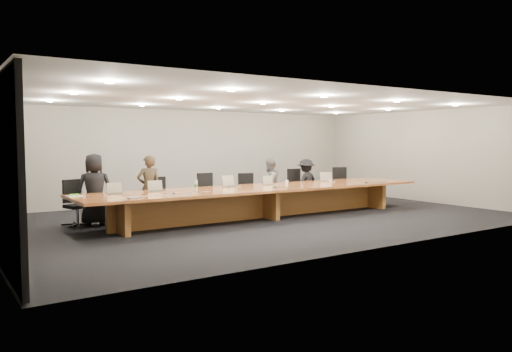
{
  "coord_description": "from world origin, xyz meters",
  "views": [
    {
      "loc": [
        -6.84,
        -9.96,
        1.86
      ],
      "look_at": [
        0.0,
        0.3,
        1.0
      ],
      "focal_mm": 35.0,
      "sensor_mm": 36.0,
      "label": 1
    }
  ],
  "objects_px": {
    "person_a": "(95,189)",
    "av_box": "(133,198)",
    "mic_center": "(275,187)",
    "chair_far_left": "(77,202)",
    "laptop_a": "(116,188)",
    "paper_cup_far": "(330,181)",
    "chair_left": "(162,197)",
    "person_d": "(306,182)",
    "chair_mid_right": "(248,191)",
    "mic_right": "(366,182)",
    "amber_mug": "(196,188)",
    "conference_table": "(263,196)",
    "chair_far_right": "(342,185)",
    "laptop_c": "(232,181)",
    "laptop_e": "(328,177)",
    "water_bottle": "(196,186)",
    "person_b": "(149,188)",
    "laptop_d": "(271,180)",
    "paper_cup_near": "(287,182)",
    "chair_right": "(298,187)",
    "person_c": "(270,184)",
    "mic_left": "(174,193)",
    "laptop_b": "(157,186)",
    "chair_mid_left": "(209,193)"
  },
  "relations": [
    {
      "from": "person_a",
      "to": "av_box",
      "type": "bearing_deg",
      "value": 114.14
    },
    {
      "from": "person_a",
      "to": "mic_center",
      "type": "distance_m",
      "value": 4.11
    },
    {
      "from": "chair_far_left",
      "to": "laptop_a",
      "type": "xyz_separation_m",
      "value": [
        0.57,
        -0.93,
        0.35
      ]
    },
    {
      "from": "chair_far_left",
      "to": "paper_cup_far",
      "type": "bearing_deg",
      "value": -25.75
    },
    {
      "from": "chair_left",
      "to": "person_d",
      "type": "distance_m",
      "value": 4.38
    },
    {
      "from": "chair_mid_right",
      "to": "mic_right",
      "type": "xyz_separation_m",
      "value": [
        2.56,
        -1.86,
        0.25
      ]
    },
    {
      "from": "chair_far_left",
      "to": "amber_mug",
      "type": "relative_size",
      "value": 9.63
    },
    {
      "from": "conference_table",
      "to": "chair_far_left",
      "type": "relative_size",
      "value": 8.66
    },
    {
      "from": "chair_far_right",
      "to": "laptop_c",
      "type": "bearing_deg",
      "value": -151.24
    },
    {
      "from": "person_d",
      "to": "paper_cup_far",
      "type": "bearing_deg",
      "value": 80.09
    },
    {
      "from": "laptop_e",
      "to": "chair_far_left",
      "type": "bearing_deg",
      "value": -169.73
    },
    {
      "from": "water_bottle",
      "to": "person_b",
      "type": "bearing_deg",
      "value": 119.27
    },
    {
      "from": "laptop_a",
      "to": "chair_far_left",
      "type": "bearing_deg",
      "value": 122.3
    },
    {
      "from": "laptop_d",
      "to": "mic_right",
      "type": "bearing_deg",
      "value": -26.08
    },
    {
      "from": "laptop_a",
      "to": "person_b",
      "type": "bearing_deg",
      "value": 38.49
    },
    {
      "from": "conference_table",
      "to": "laptop_e",
      "type": "xyz_separation_m",
      "value": [
        2.36,
        0.28,
        0.37
      ]
    },
    {
      "from": "paper_cup_near",
      "to": "chair_far_right",
      "type": "bearing_deg",
      "value": 16.24
    },
    {
      "from": "conference_table",
      "to": "chair_left",
      "type": "xyz_separation_m",
      "value": [
        -2.07,
        1.3,
        -0.01
      ]
    },
    {
      "from": "conference_table",
      "to": "chair_right",
      "type": "height_order",
      "value": "chair_right"
    },
    {
      "from": "chair_right",
      "to": "person_c",
      "type": "bearing_deg",
      "value": -171.62
    },
    {
      "from": "chair_left",
      "to": "paper_cup_near",
      "type": "height_order",
      "value": "chair_left"
    },
    {
      "from": "water_bottle",
      "to": "mic_right",
      "type": "distance_m",
      "value": 4.8
    },
    {
      "from": "conference_table",
      "to": "chair_far_right",
      "type": "height_order",
      "value": "chair_far_right"
    },
    {
      "from": "person_c",
      "to": "av_box",
      "type": "height_order",
      "value": "person_c"
    },
    {
      "from": "conference_table",
      "to": "chair_left",
      "type": "bearing_deg",
      "value": 147.74
    },
    {
      "from": "paper_cup_far",
      "to": "laptop_a",
      "type": "bearing_deg",
      "value": 177.87
    },
    {
      "from": "laptop_a",
      "to": "laptop_d",
      "type": "distance_m",
      "value": 3.96
    },
    {
      "from": "person_c",
      "to": "person_b",
      "type": "bearing_deg",
      "value": -21.55
    },
    {
      "from": "laptop_d",
      "to": "mic_right",
      "type": "distance_m",
      "value": 2.65
    },
    {
      "from": "water_bottle",
      "to": "av_box",
      "type": "xyz_separation_m",
      "value": [
        -1.69,
        -0.67,
        -0.11
      ]
    },
    {
      "from": "chair_mid_right",
      "to": "mic_left",
      "type": "relative_size",
      "value": 9.01
    },
    {
      "from": "amber_mug",
      "to": "chair_mid_right",
      "type": "bearing_deg",
      "value": 29.98
    },
    {
      "from": "chair_far_left",
      "to": "laptop_c",
      "type": "relative_size",
      "value": 2.82
    },
    {
      "from": "chair_mid_right",
      "to": "mic_right",
      "type": "height_order",
      "value": "chair_mid_right"
    },
    {
      "from": "paper_cup_near",
      "to": "mic_center",
      "type": "distance_m",
      "value": 1.15
    },
    {
      "from": "laptop_e",
      "to": "amber_mug",
      "type": "bearing_deg",
      "value": -157.44
    },
    {
      "from": "chair_right",
      "to": "person_b",
      "type": "height_order",
      "value": "person_b"
    },
    {
      "from": "chair_far_left",
      "to": "person_d",
      "type": "relative_size",
      "value": 0.77
    },
    {
      "from": "person_c",
      "to": "laptop_e",
      "type": "xyz_separation_m",
      "value": [
        1.33,
        -0.88,
        0.19
      ]
    },
    {
      "from": "chair_far_left",
      "to": "person_d",
      "type": "distance_m",
      "value": 6.38
    },
    {
      "from": "laptop_b",
      "to": "chair_far_left",
      "type": "bearing_deg",
      "value": 152.31
    },
    {
      "from": "chair_far_right",
      "to": "water_bottle",
      "type": "bearing_deg",
      "value": -148.97
    },
    {
      "from": "laptop_b",
      "to": "laptop_d",
      "type": "distance_m",
      "value": 3.05
    },
    {
      "from": "person_c",
      "to": "chair_left",
      "type": "bearing_deg",
      "value": -24.23
    },
    {
      "from": "laptop_a",
      "to": "laptop_c",
      "type": "bearing_deg",
      "value": 2.35
    },
    {
      "from": "laptop_e",
      "to": "mic_left",
      "type": "height_order",
      "value": "laptop_e"
    },
    {
      "from": "mic_left",
      "to": "paper_cup_near",
      "type": "bearing_deg",
      "value": 10.67
    },
    {
      "from": "av_box",
      "to": "person_d",
      "type": "bearing_deg",
      "value": 6.91
    },
    {
      "from": "chair_far_right",
      "to": "person_c",
      "type": "bearing_deg",
      "value": -160.9
    },
    {
      "from": "chair_mid_left",
      "to": "chair_right",
      "type": "relative_size",
      "value": 0.99
    }
  ]
}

